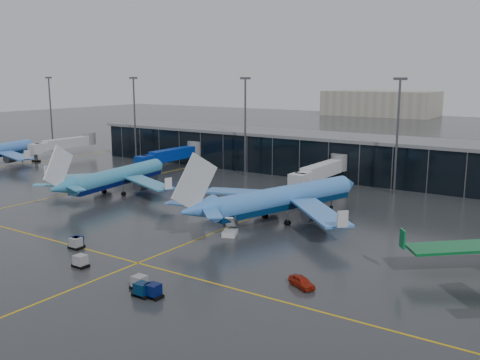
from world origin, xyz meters
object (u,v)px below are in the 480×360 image
Objects in this scene: service_van_red at (302,282)px; mobile_airstair at (230,231)px; baggage_carts at (108,267)px; airliner_klm_near at (285,184)px; airliner_arkefly at (118,166)px.

mobile_airstair is at bearing 84.95° from service_van_red.
baggage_carts reaches higher than service_van_red.
service_van_red is (17.30, -26.37, -5.96)m from airliner_klm_near.
baggage_carts is at bearing 140.29° from service_van_red.
airliner_klm_near is 14.91m from mobile_airstair.
mobile_airstair is at bearing 80.30° from baggage_carts.
baggage_carts is 23.19m from mobile_airstair.
service_van_red is at bearing -39.84° from airliner_klm_near.
airliner_klm_near is 37.34m from baggage_carts.
airliner_klm_near reaches higher than mobile_airstair.
baggage_carts is 6.04× the size of service_van_red.
airliner_klm_near is at bearing 54.32° from mobile_airstair.
airliner_arkefly reaches higher than baggage_carts.
baggage_carts is at bearing -123.85° from mobile_airstair.
airliner_arkefly reaches higher than mobile_airstair.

